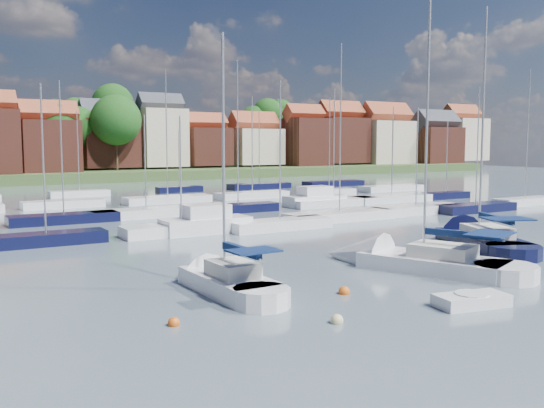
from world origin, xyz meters
TOP-DOWN VIEW (x-y plane):
  - ground at (0.00, 40.00)m, footprint 260.00×260.00m
  - sailboat_left at (-12.37, 3.17)m, footprint 2.65×9.56m
  - sailboat_centre at (-1.22, 2.13)m, footprint 7.59×12.58m
  - sailboat_navy at (8.44, 5.84)m, footprint 8.07×12.80m
  - tender at (-4.52, -5.35)m, footprint 3.39×2.07m
  - buoy_a at (-16.53, -1.32)m, footprint 0.47×0.47m
  - buoy_b at (-10.95, -4.30)m, footprint 0.52×0.52m
  - buoy_c at (-7.88, -0.81)m, footprint 0.54×0.54m
  - buoy_d at (-0.37, -2.66)m, footprint 0.54×0.54m
  - buoy_e at (6.62, 5.43)m, footprint 0.53×0.53m
  - buoy_g at (-12.07, 1.03)m, footprint 0.54×0.54m
  - buoy_h at (-9.97, 2.64)m, footprint 0.48×0.48m
  - marina_field at (1.91, 35.15)m, footprint 79.62×41.41m
  - far_shore_town at (2.23, 132.67)m, footprint 212.46×90.00m

SIDE VIEW (x-z plane):
  - ground at x=0.00m, z-range 0.00..0.00m
  - buoy_a at x=-16.53m, z-range -0.24..0.24m
  - buoy_b at x=-10.95m, z-range -0.26..0.26m
  - buoy_c at x=-7.88m, z-range -0.27..0.27m
  - buoy_d at x=-0.37m, z-range -0.27..0.27m
  - buoy_e at x=6.62m, z-range -0.27..0.27m
  - buoy_g at x=-12.07m, z-range -0.27..0.27m
  - buoy_h at x=-9.97m, z-range -0.24..0.24m
  - tender at x=-4.52m, z-range -0.08..0.60m
  - sailboat_navy at x=8.44m, z-range -8.31..9.01m
  - sailboat_centre at x=-1.22m, z-range -7.96..8.66m
  - sailboat_left at x=-12.37m, z-range -6.16..6.89m
  - marina_field at x=1.91m, z-range -7.53..8.40m
  - far_shore_town at x=2.23m, z-range -6.53..15.74m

